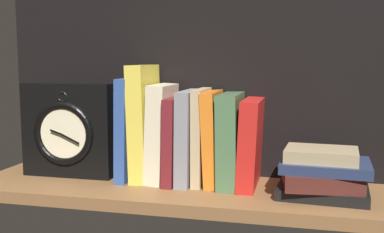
{
  "coord_description": "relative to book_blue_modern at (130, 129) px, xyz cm",
  "views": [
    {
      "loc": [
        24.71,
        -93.09,
        27.04
      ],
      "look_at": [
        1.22,
        3.89,
        14.54
      ],
      "focal_mm": 43.23,
      "sensor_mm": 36.0,
      "label": 1
    }
  ],
  "objects": [
    {
      "name": "book_tan_shortstories",
      "position": [
        16.51,
        0.0,
        -1.08
      ],
      "size": [
        2.12,
        12.37,
        20.61
      ],
      "primitive_type": "cube",
      "rotation": [
        0.0,
        -0.0,
        0.0
      ],
      "color": "tan",
      "rests_on": "ground_plane"
    },
    {
      "name": "book_blue_modern",
      "position": [
        0.0,
        0.0,
        0.0
      ],
      "size": [
        2.98,
        13.23,
        22.8
      ],
      "primitive_type": "cube",
      "rotation": [
        0.0,
        0.02,
        0.0
      ],
      "color": "#2D4C8E",
      "rests_on": "ground_plane"
    },
    {
      "name": "book_yellow_seinlanguage",
      "position": [
        3.38,
        0.0,
        1.46
      ],
      "size": [
        4.23,
        12.64,
        25.75
      ],
      "primitive_type": "cube",
      "rotation": [
        0.0,
        -0.02,
        0.0
      ],
      "color": "gold",
      "rests_on": "ground_plane"
    },
    {
      "name": "book_stack_side",
      "position": [
        41.95,
        -4.76,
        -6.8
      ],
      "size": [
        18.26,
        14.72,
        9.63
      ],
      "color": "black",
      "rests_on": "ground_plane"
    },
    {
      "name": "book_maroon_dawkins",
      "position": [
        10.77,
        0.0,
        -2.03
      ],
      "size": [
        2.81,
        15.0,
        18.74
      ],
      "primitive_type": "cube",
      "rotation": [
        0.0,
        0.02,
        0.0
      ],
      "color": "maroon",
      "rests_on": "ground_plane"
    },
    {
      "name": "framed_clock",
      "position": [
        -14.48,
        -1.34,
        -0.68
      ],
      "size": [
        21.51,
        7.47,
        21.51
      ],
      "color": "black",
      "rests_on": "ground_plane"
    },
    {
      "name": "book_green_romantic",
      "position": [
        23.0,
        0.0,
        -1.56
      ],
      "size": [
        4.54,
        15.06,
        19.71
      ],
      "primitive_type": "cube",
      "rotation": [
        0.0,
        -0.02,
        0.0
      ],
      "color": "#476B44",
      "rests_on": "ground_plane"
    },
    {
      "name": "book_cream_twain",
      "position": [
        7.39,
        0.0,
        -0.67
      ],
      "size": [
        4.67,
        12.7,
        21.55
      ],
      "primitive_type": "cube",
      "rotation": [
        0.0,
        0.04,
        0.0
      ],
      "color": "beige",
      "rests_on": "ground_plane"
    },
    {
      "name": "ground_plane",
      "position": [
        13.18,
        -3.89,
        -12.62
      ],
      "size": [
        92.62,
        25.61,
        2.5
      ],
      "primitive_type": "cube",
      "color": "brown"
    },
    {
      "name": "book_red_requiem",
      "position": [
        27.25,
        0.0,
        -2.11
      ],
      "size": [
        4.44,
        15.42,
        18.67
      ],
      "primitive_type": "cube",
      "rotation": [
        0.0,
        0.04,
        0.0
      ],
      "color": "red",
      "rests_on": "ground_plane"
    },
    {
      "name": "book_gray_chess",
      "position": [
        13.73,
        0.0,
        -1.28
      ],
      "size": [
        3.17,
        14.63,
        20.23
      ],
      "primitive_type": "cube",
      "rotation": [
        0.0,
        0.01,
        0.0
      ],
      "color": "gray",
      "rests_on": "ground_plane"
    },
    {
      "name": "back_panel",
      "position": [
        13.18,
        8.31,
        9.49
      ],
      "size": [
        92.62,
        1.2,
        41.74
      ],
      "primitive_type": "cube",
      "color": "black",
      "rests_on": "ground_plane"
    },
    {
      "name": "book_orange_pandolfini",
      "position": [
        19.21,
        0.0,
        -1.33
      ],
      "size": [
        3.8,
        12.96,
        20.2
      ],
      "primitive_type": "cube",
      "rotation": [
        0.0,
        -0.05,
        0.0
      ],
      "color": "orange",
      "rests_on": "ground_plane"
    }
  ]
}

